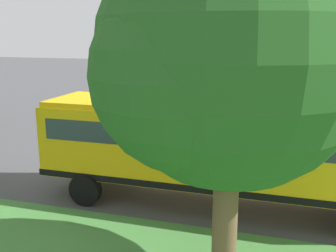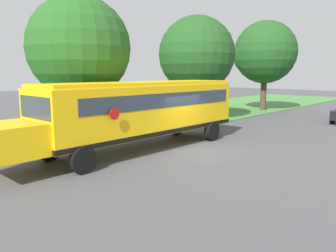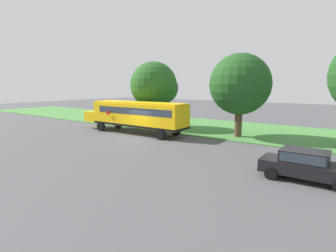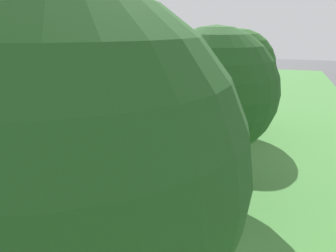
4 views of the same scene
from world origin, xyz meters
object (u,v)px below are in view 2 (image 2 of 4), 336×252
object	(u,v)px
school_bus	(140,109)
oak_tree_far_end	(263,53)
oak_tree_beside_bus	(80,50)
oak_tree_roadside_mid	(195,54)

from	to	relation	value
school_bus	oak_tree_far_end	size ratio (longest dim) A/B	1.49
school_bus	oak_tree_far_end	distance (m)	19.32
oak_tree_far_end	oak_tree_beside_bus	bearing A→B (deg)	-91.20
school_bus	oak_tree_roadside_mid	xyz separation A→B (m)	(-3.99, 9.03, 3.03)
school_bus	oak_tree_far_end	bearing A→B (deg)	100.74
oak_tree_roadside_mid	oak_tree_beside_bus	bearing A→B (deg)	-89.74
oak_tree_beside_bus	oak_tree_far_end	distance (m)	19.25
oak_tree_beside_bus	oak_tree_roadside_mid	xyz separation A→B (m)	(-0.04, 9.59, 0.23)
school_bus	oak_tree_beside_bus	world-z (taller)	oak_tree_beside_bus
oak_tree_roadside_mid	oak_tree_far_end	size ratio (longest dim) A/B	0.92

